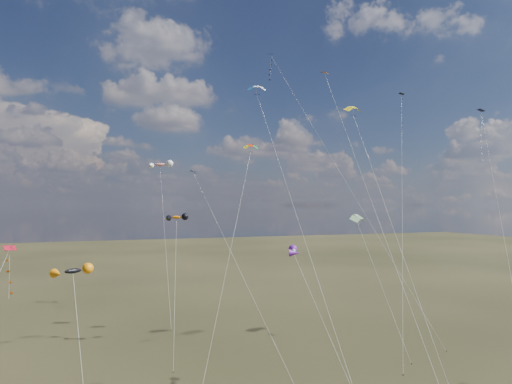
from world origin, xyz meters
name	(u,v)px	position (x,y,z in m)	size (l,w,h in m)	color
diamond_black_high	(402,123)	(27.72, 24.51, 30.63)	(19.30, 24.06, 36.06)	black
diamond_navy_tall	(283,88)	(7.39, 25.98, 34.90)	(14.41, 21.49, 40.71)	#07104B
diamond_black_mid	(221,229)	(-6.02, 13.26, 14.60)	(6.40, 18.28, 21.63)	black
diamond_red_low	(6,280)	(-26.05, 4.35, 11.49)	(5.17, 7.25, 14.10)	#B41023
diamond_navy_right	(483,146)	(24.28, 5.21, 24.46)	(10.55, 15.02, 29.06)	#111151
diamond_orange_center	(358,164)	(4.79, 2.18, 21.33)	(3.91, 25.40, 33.13)	#C96217
parafoil_yellow	(354,109)	(11.07, 12.66, 29.39)	(5.45, 22.44, 30.17)	yellow
parafoil_blue_white	(257,88)	(1.05, 20.35, 32.96)	(3.29, 29.64, 33.80)	blue
parafoil_striped	(359,217)	(13.73, 15.82, 15.79)	(3.17, 12.30, 16.56)	yellow
parafoil_tricolor	(250,147)	(0.07, 20.27, 25.00)	(11.41, 15.82, 25.73)	yellow
novelty_black_orange	(73,271)	(-21.20, 6.25, 11.64)	(3.18, 10.14, 12.20)	black
novelty_orange_black	(177,218)	(-9.74, 19.89, 15.77)	(3.11, 9.23, 16.32)	orange
novelty_white_purple	(294,251)	(-2.28, 2.00, 13.09)	(4.07, 8.11, 13.58)	silver
novelty_redwhite_stripe	(160,165)	(-8.53, 41.41, 24.13)	(3.87, 15.28, 24.91)	red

